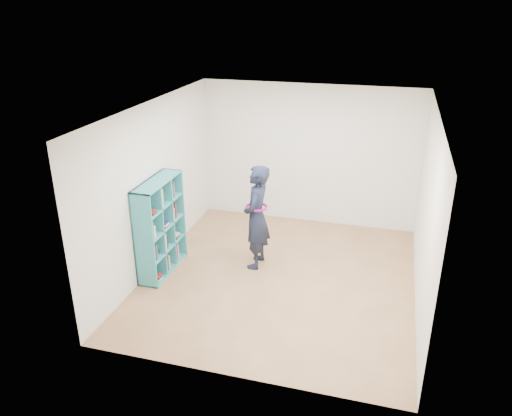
# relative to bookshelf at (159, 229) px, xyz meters

# --- Properties ---
(floor) EXTENTS (4.50, 4.50, 0.00)m
(floor) POSITION_rel_bookshelf_xyz_m (1.85, 0.25, -0.71)
(floor) COLOR olive
(floor) RESTS_ON ground
(ceiling) EXTENTS (4.50, 4.50, 0.00)m
(ceiling) POSITION_rel_bookshelf_xyz_m (1.85, 0.25, 1.89)
(ceiling) COLOR white
(ceiling) RESTS_ON wall_back
(wall_left) EXTENTS (0.02, 4.50, 2.60)m
(wall_left) POSITION_rel_bookshelf_xyz_m (-0.15, 0.25, 0.59)
(wall_left) COLOR silver
(wall_left) RESTS_ON floor
(wall_right) EXTENTS (0.02, 4.50, 2.60)m
(wall_right) POSITION_rel_bookshelf_xyz_m (3.85, 0.25, 0.59)
(wall_right) COLOR silver
(wall_right) RESTS_ON floor
(wall_back) EXTENTS (4.00, 0.02, 2.60)m
(wall_back) POSITION_rel_bookshelf_xyz_m (1.85, 2.50, 0.59)
(wall_back) COLOR silver
(wall_back) RESTS_ON floor
(wall_front) EXTENTS (4.00, 0.02, 2.60)m
(wall_front) POSITION_rel_bookshelf_xyz_m (1.85, -2.00, 0.59)
(wall_front) COLOR silver
(wall_front) RESTS_ON floor
(bookshelf) EXTENTS (0.33, 1.12, 1.49)m
(bookshelf) POSITION_rel_bookshelf_xyz_m (0.00, 0.00, 0.00)
(bookshelf) COLOR teal
(bookshelf) RESTS_ON floor
(person) EXTENTS (0.41, 0.62, 1.67)m
(person) POSITION_rel_bookshelf_xyz_m (1.40, 0.56, 0.12)
(person) COLOR black
(person) RESTS_ON floor
(smartphone) EXTENTS (0.01, 0.10, 0.14)m
(smartphone) POSITION_rel_bookshelf_xyz_m (1.26, 0.65, 0.23)
(smartphone) COLOR silver
(smartphone) RESTS_ON person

